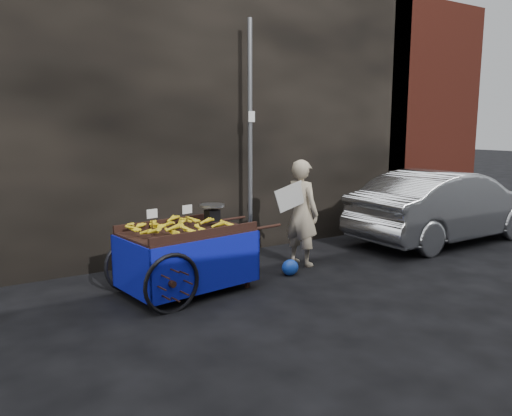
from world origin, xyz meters
TOP-DOWN VIEW (x-y plane):
  - ground at (0.00, 0.00)m, footprint 80.00×80.00m
  - building_wall at (0.39, 2.60)m, footprint 13.50×2.00m
  - street_pole at (0.30, 1.30)m, footprint 0.12×0.10m
  - banana_cart at (-1.52, 0.04)m, footprint 2.40×1.35m
  - vendor at (0.65, 0.29)m, footprint 0.84×0.71m
  - plastic_bag at (0.16, -0.10)m, footprint 0.27×0.22m
  - parked_car at (4.11, 0.16)m, footprint 4.25×1.53m

SIDE VIEW (x-z plane):
  - ground at x=0.00m, z-range 0.00..0.00m
  - plastic_bag at x=0.16m, z-range 0.00..0.24m
  - parked_car at x=4.11m, z-range 0.00..1.39m
  - banana_cart at x=-1.52m, z-range 0.15..1.39m
  - vendor at x=0.65m, z-range 0.00..1.72m
  - street_pole at x=0.30m, z-range 0.01..4.01m
  - building_wall at x=0.39m, z-range 0.00..5.00m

